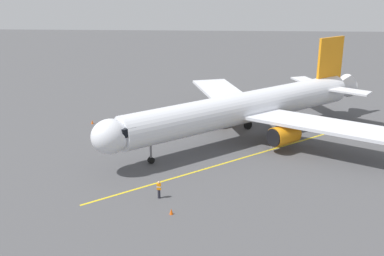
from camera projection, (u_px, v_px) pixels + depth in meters
name	position (u px, v px, depth m)	size (l,w,h in m)	color
ground_plane	(253.00, 132.00, 60.98)	(220.00, 220.00, 0.00)	#4C4C4F
apron_lead_in_line	(247.00, 157.00, 52.68)	(0.24, 40.00, 0.01)	yellow
airplane	(247.00, 108.00, 57.24)	(34.20, 31.85, 11.50)	silver
ground_crew_marshaller	(159.00, 189.00, 42.81)	(0.43, 0.29, 1.71)	#23232D
tug_near_nose	(220.00, 94.00, 76.76)	(2.74, 2.56, 1.50)	white
safety_cone_nose_left	(171.00, 211.00, 40.12)	(0.32, 0.32, 0.55)	#F2590F
safety_cone_nose_right	(92.00, 122.00, 64.04)	(0.32, 0.32, 0.55)	#F2590F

